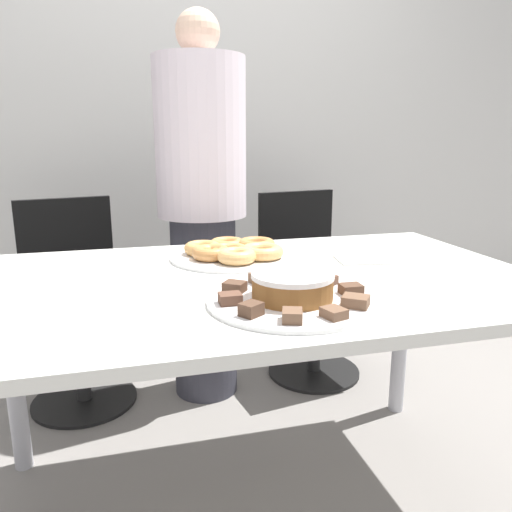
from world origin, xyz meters
The scene contains 27 objects.
ground_plane centered at (0.00, 0.00, 0.00)m, with size 12.00×12.00×0.00m, color gray.
wall_back centered at (0.00, 1.57, 1.30)m, with size 8.00×0.05×2.60m.
table centered at (0.00, 0.00, 0.66)m, with size 1.57×0.94×0.75m.
person_standing centered at (-0.02, 0.79, 0.84)m, with size 0.37×0.37×1.60m.
office_chair_left centered at (-0.56, 0.87, 0.40)m, with size 0.52×0.52×0.86m.
office_chair_right centered at (0.50, 0.87, 0.40)m, with size 0.51×0.51×0.86m.
plate_cake centered at (0.03, -0.23, 0.75)m, with size 0.40×0.40×0.01m.
plate_donuts centered at (-0.02, 0.23, 0.75)m, with size 0.37×0.37×0.01m.
frosted_cake centered at (0.03, -0.23, 0.79)m, with size 0.19×0.19×0.06m.
lamington_0 centered at (0.15, -0.15, 0.77)m, with size 0.06×0.06×0.02m.
lamington_1 centered at (0.08, -0.09, 0.77)m, with size 0.06×0.06×0.02m.
lamington_2 centered at (-0.01, -0.09, 0.77)m, with size 0.05×0.05×0.03m.
lamington_3 centered at (-0.09, -0.14, 0.77)m, with size 0.07×0.06×0.02m.
lamington_4 centered at (-0.12, -0.23, 0.77)m, with size 0.05×0.04×0.02m.
lamington_5 centered at (-0.09, -0.31, 0.77)m, with size 0.06×0.06×0.03m.
lamington_6 centered at (-0.02, -0.37, 0.77)m, with size 0.05×0.06×0.02m.
lamington_7 centered at (0.07, -0.37, 0.77)m, with size 0.05×0.06×0.02m.
lamington_8 centered at (0.15, -0.32, 0.77)m, with size 0.07×0.07×0.02m.
lamington_9 centered at (0.18, -0.23, 0.77)m, with size 0.05×0.04×0.02m.
donut_0 centered at (-0.02, 0.23, 0.77)m, with size 0.12×0.12×0.03m.
donut_1 centered at (-0.02, 0.13, 0.78)m, with size 0.12×0.12×0.04m.
donut_2 centered at (0.07, 0.17, 0.78)m, with size 0.13×0.13×0.04m.
donut_3 centered at (0.08, 0.28, 0.78)m, with size 0.12×0.12×0.04m.
donut_4 centered at (-0.01, 0.32, 0.77)m, with size 0.12×0.12×0.04m.
donut_5 centered at (-0.10, 0.27, 0.78)m, with size 0.12×0.12×0.04m.
donut_6 centered at (-0.09, 0.20, 0.78)m, with size 0.12×0.12×0.04m.
napkin centered at (0.37, 0.10, 0.75)m, with size 0.17×0.14×0.01m.
Camera 1 is at (-0.34, -1.27, 1.12)m, focal length 35.00 mm.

